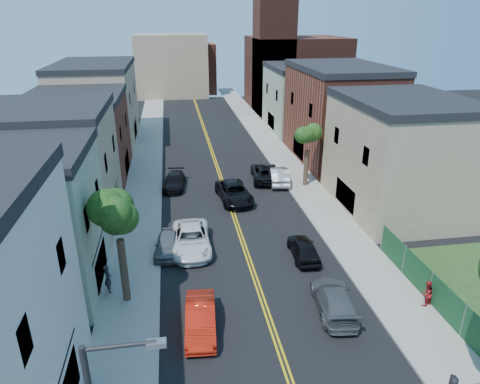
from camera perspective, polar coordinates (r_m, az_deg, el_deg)
name	(u,v)px	position (r m, az deg, el deg)	size (l,w,h in m)	color
sidewalk_left	(146,162)	(50.37, -12.41, 3.97)	(3.20, 100.00, 0.15)	gray
sidewalk_right	(280,155)	(51.81, 5.33, 4.93)	(3.20, 100.00, 0.15)	gray
curb_left	(161,161)	(50.28, -10.42, 4.09)	(0.30, 100.00, 0.15)	gray
curb_right	(266,156)	(51.42, 3.43, 4.85)	(0.30, 100.00, 0.15)	gray
bldg_left_palegrn	(14,229)	(27.99, -27.76, -4.37)	(9.00, 8.00, 8.50)	gray
bldg_left_tan_near	(51,172)	(35.87, -23.75, 2.41)	(9.00, 10.00, 9.00)	#998466
bldg_left_brick	(79,140)	(46.26, -20.62, 6.48)	(9.00, 12.00, 8.00)	brown
bldg_left_tan_far	(98,105)	(59.54, -18.36, 10.86)	(9.00, 16.00, 9.50)	#998466
bldg_right_tan	(399,158)	(38.52, 20.37, 4.24)	(9.00, 12.00, 9.00)	#998466
bldg_right_brick	(338,116)	(50.58, 12.91, 9.81)	(9.00, 14.00, 10.00)	brown
bldg_right_palegrn	(302,100)	(63.66, 8.22, 11.99)	(9.00, 12.00, 8.50)	gray
church	(291,66)	(78.19, 6.74, 16.23)	(16.20, 14.20, 22.60)	#4C2319
backdrop_left	(172,66)	(90.30, -9.06, 16.15)	(14.00, 8.00, 12.00)	#998466
backdrop_center	(191,69)	(94.50, -6.53, 15.94)	(10.00, 8.00, 10.00)	brown
fence_right	(446,303)	(26.69, 25.62, -13.14)	(0.04, 15.00, 1.90)	#143F1E
tree_left_mid	(116,199)	(23.83, -16.16, -0.86)	(5.20, 5.20, 9.29)	#38251C
tree_right_far	(309,129)	(41.05, 9.08, 8.28)	(4.40, 4.40, 8.03)	#38251C
red_sedan	(201,318)	(23.86, -5.25, -16.36)	(1.56, 4.49, 1.48)	red
white_pickup	(191,239)	(31.07, -6.47, -6.24)	(2.66, 5.76, 1.60)	white
grey_car_left	(167,244)	(30.90, -9.60, -6.83)	(1.64, 4.09, 1.39)	#5A5E62
black_car_left	(174,181)	(42.09, -8.71, 1.39)	(1.89, 4.66, 1.35)	black
grey_car_right	(334,300)	(25.66, 12.36, -13.75)	(2.02, 4.98, 1.44)	#505357
black_car_right	(304,248)	(30.26, 8.43, -7.40)	(1.66, 4.12, 1.40)	black
silver_car_right	(278,175)	(42.99, 5.11, 2.22)	(1.72, 4.92, 1.62)	#AEB1B6
dark_car_right_far	(265,172)	(43.74, 3.34, 2.60)	(2.61, 5.66, 1.57)	black
black_suv_lane	(234,193)	(38.72, -0.78, -0.08)	(2.61, 5.66, 1.57)	black
pedestrian_left	(108,278)	(27.38, -17.10, -10.89)	(0.66, 0.44, 1.82)	#292830
pedestrian_right	(427,293)	(27.35, 23.50, -12.23)	(0.77, 0.60, 1.58)	maroon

